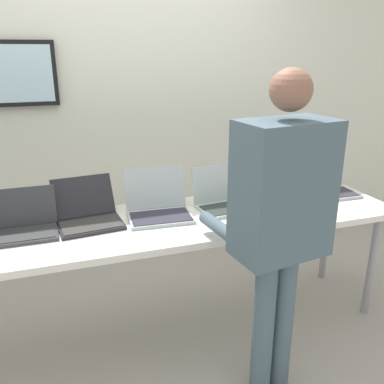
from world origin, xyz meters
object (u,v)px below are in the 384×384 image
at_px(workbench, 162,229).
at_px(person, 280,214).
at_px(laptop_station_5, 329,185).
at_px(laptop_station_3, 224,199).
at_px(laptop_station_4, 277,192).
at_px(laptop_station_2, 159,206).
at_px(laptop_station_0, 21,225).
at_px(laptop_station_1, 88,214).

height_order(workbench, person, person).
distance_m(workbench, laptop_station_5, 1.26).
distance_m(laptop_station_3, laptop_station_4, 0.40).
height_order(laptop_station_2, laptop_station_4, laptop_station_2).
bearing_deg(laptop_station_3, laptop_station_5, 1.37).
height_order(laptop_station_0, laptop_station_2, laptop_station_2).
bearing_deg(workbench, laptop_station_4, 7.67).
distance_m(workbench, person, 0.80).
bearing_deg(laptop_station_5, laptop_station_4, 179.77).
xyz_separation_m(laptop_station_2, laptop_station_5, (1.24, 0.01, -0.00)).
relative_size(laptop_station_2, laptop_station_5, 1.24).
bearing_deg(laptop_station_1, laptop_station_5, -0.15).
relative_size(laptop_station_2, laptop_station_3, 1.05).
height_order(laptop_station_4, laptop_station_5, laptop_station_5).
distance_m(laptop_station_0, laptop_station_2, 0.78).
bearing_deg(laptop_station_2, laptop_station_0, -178.09).
relative_size(laptop_station_2, person, 0.24).
bearing_deg(laptop_station_4, workbench, -172.33).
relative_size(laptop_station_3, person, 0.23).
xyz_separation_m(laptop_station_4, person, (-0.42, -0.73, 0.18)).
xyz_separation_m(laptop_station_3, person, (-0.02, -0.71, 0.17)).
relative_size(laptop_station_0, person, 0.23).
relative_size(laptop_station_0, laptop_station_2, 0.94).
distance_m(laptop_station_0, person, 1.39).
bearing_deg(laptop_station_0, laptop_station_5, 1.12).
height_order(laptop_station_1, person, person).
xyz_separation_m(laptop_station_1, laptop_station_3, (0.85, -0.02, 0.00)).
distance_m(workbench, laptop_station_2, 0.15).
relative_size(laptop_station_1, laptop_station_4, 1.16).
relative_size(laptop_station_0, laptop_station_3, 0.99).
bearing_deg(laptop_station_2, person, -60.29).
bearing_deg(laptop_station_0, laptop_station_4, 1.47).
bearing_deg(laptop_station_2, laptop_station_4, 1.06).
bearing_deg(person, laptop_station_0, 149.80).
xyz_separation_m(workbench, person, (0.42, -0.62, 0.28)).
height_order(laptop_station_3, laptop_station_5, laptop_station_3).
bearing_deg(person, laptop_station_1, 138.43).
distance_m(workbench, laptop_station_4, 0.85).
bearing_deg(person, laptop_station_3, 88.49).
distance_m(laptop_station_2, laptop_station_4, 0.83).
distance_m(laptop_station_2, laptop_station_3, 0.43).
bearing_deg(laptop_station_0, laptop_station_3, 0.96).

